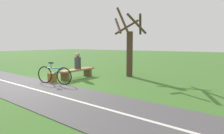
# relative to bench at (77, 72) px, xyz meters

# --- Properties ---
(ground_plane) EXTENTS (80.00, 80.00, 0.00)m
(ground_plane) POSITION_rel_bench_xyz_m (1.61, -0.35, -0.32)
(ground_plane) COLOR #3D6B28
(paved_path) EXTENTS (5.40, 36.08, 0.02)m
(paved_path) POSITION_rel_bench_xyz_m (2.90, 3.65, -0.31)
(paved_path) COLOR #4C494C
(paved_path) RESTS_ON ground_plane
(path_centre_line) EXTENTS (2.70, 31.90, 0.00)m
(path_centre_line) POSITION_rel_bench_xyz_m (2.90, 3.65, -0.30)
(path_centre_line) COLOR silver
(path_centre_line) RESTS_ON paved_path
(bench) EXTENTS (2.04, 0.48, 0.45)m
(bench) POSITION_rel_bench_xyz_m (0.00, 0.00, 0.00)
(bench) COLOR #937047
(bench) RESTS_ON ground_plane
(person_seated) EXTENTS (0.31, 0.31, 0.78)m
(person_seated) POSITION_rel_bench_xyz_m (-0.06, 0.00, 0.48)
(person_seated) COLOR #38383D
(person_seated) RESTS_ON bench
(bicycle) EXTENTS (0.39, 1.67, 0.90)m
(bicycle) POSITION_rel_bench_xyz_m (1.57, 0.24, 0.06)
(bicycle) COLOR black
(bicycle) RESTS_ON ground_plane
(backpack) EXTENTS (0.31, 0.31, 0.39)m
(backpack) POSITION_rel_bench_xyz_m (1.32, -0.21, -0.13)
(backpack) COLOR olive
(backpack) RESTS_ON ground_plane
(tree_near_bench) EXTENTS (1.86, 1.75, 3.47)m
(tree_near_bench) POSITION_rel_bench_xyz_m (-1.87, 1.83, 1.23)
(tree_near_bench) COLOR #473323
(tree_near_bench) RESTS_ON ground_plane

